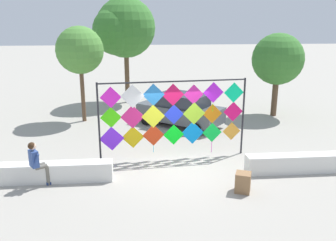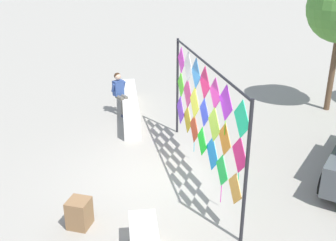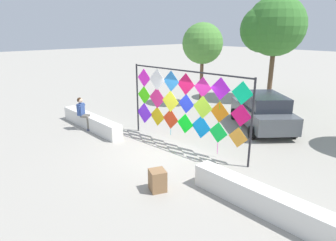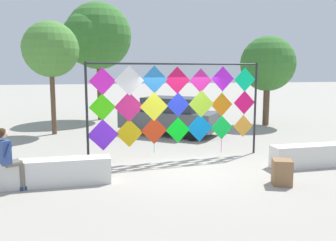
{
  "view_description": "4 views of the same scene",
  "coord_description": "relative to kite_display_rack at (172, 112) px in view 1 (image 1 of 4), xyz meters",
  "views": [
    {
      "loc": [
        -1.39,
        -11.3,
        5.05
      ],
      "look_at": [
        -0.3,
        0.77,
        1.56
      ],
      "focal_mm": 38.16,
      "sensor_mm": 36.0,
      "label": 1
    },
    {
      "loc": [
        8.82,
        -0.83,
        5.2
      ],
      "look_at": [
        0.02,
        0.25,
        1.55
      ],
      "focal_mm": 43.48,
      "sensor_mm": 36.0,
      "label": 2
    },
    {
      "loc": [
        7.35,
        -6.47,
        4.31
      ],
      "look_at": [
        -0.08,
        0.25,
        1.21
      ],
      "focal_mm": 31.49,
      "sensor_mm": 36.0,
      "label": 3
    },
    {
      "loc": [
        -2.8,
        -9.08,
        2.72
      ],
      "look_at": [
        -0.56,
        0.31,
        1.33
      ],
      "focal_mm": 37.85,
      "sensor_mm": 36.0,
      "label": 4
    }
  ],
  "objects": [
    {
      "name": "parked_car",
      "position": [
        0.85,
        4.16,
        -0.97
      ],
      "size": [
        4.26,
        3.92,
        1.58
      ],
      "color": "#4C5156",
      "rests_on": "ground"
    },
    {
      "name": "seated_vendor",
      "position": [
        -4.34,
        -1.97,
        -0.91
      ],
      "size": [
        0.71,
        0.66,
        1.47
      ],
      "color": "#666056",
      "rests_on": "ground"
    },
    {
      "name": "ground",
      "position": [
        0.13,
        -1.11,
        -1.77
      ],
      "size": [
        120.0,
        120.0,
        0.0
      ],
      "primitive_type": "plane",
      "color": "#9E998E"
    },
    {
      "name": "plaza_ledge_right",
      "position": [
        4.56,
        -1.64,
        -1.46
      ],
      "size": [
        4.42,
        0.51,
        0.63
      ],
      "primitive_type": "cube",
      "color": "silver",
      "rests_on": "ground"
    },
    {
      "name": "tree_palm_like",
      "position": [
        -4.04,
        5.46,
        1.79
      ],
      "size": [
        2.37,
        2.3,
        4.71
      ],
      "color": "brown",
      "rests_on": "ground"
    },
    {
      "name": "cardboard_box_large",
      "position": [
        1.85,
        -2.89,
        -1.47
      ],
      "size": [
        0.57,
        0.56,
        0.61
      ],
      "primitive_type": "cube",
      "rotation": [
        0.0,
        0.0,
        -0.38
      ],
      "color": "olive",
      "rests_on": "ground"
    },
    {
      "name": "tree_far_right",
      "position": [
        -1.98,
        9.29,
        2.66
      ],
      "size": [
        3.67,
        3.6,
        6.27
      ],
      "color": "brown",
      "rests_on": "ground"
    },
    {
      "name": "plaza_ledge_left",
      "position": [
        -4.31,
        -1.64,
        -1.46
      ],
      "size": [
        4.42,
        0.51,
        0.63
      ],
      "primitive_type": "cube",
      "color": "silver",
      "rests_on": "ground"
    },
    {
      "name": "tree_broadleaf",
      "position": [
        6.07,
        5.56,
        1.21
      ],
      "size": [
        2.65,
        2.67,
        4.34
      ],
      "color": "brown",
      "rests_on": "ground"
    },
    {
      "name": "kite_display_rack",
      "position": [
        0.0,
        0.0,
        0.0
      ],
      "size": [
        5.4,
        0.56,
        2.94
      ],
      "color": "#232328",
      "rests_on": "ground"
    }
  ]
}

